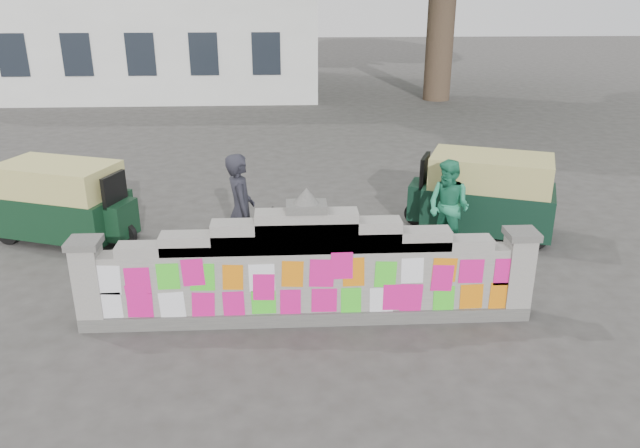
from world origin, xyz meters
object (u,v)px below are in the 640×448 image
object	(u,v)px
pedestrian	(448,207)
cyclist_rider	(242,226)
rickshaw_left	(64,201)
rickshaw_right	(485,193)
cyclist_bike	(243,248)

from	to	relation	value
pedestrian	cyclist_rider	bearing A→B (deg)	-117.16
rickshaw_left	rickshaw_right	bearing A→B (deg)	19.16
pedestrian	rickshaw_right	bearing A→B (deg)	90.89
cyclist_bike	cyclist_rider	xyz separation A→B (m)	(-0.00, 0.00, 0.38)
rickshaw_right	rickshaw_left	bearing A→B (deg)	20.91
cyclist_bike	rickshaw_left	xyz separation A→B (m)	(-3.43, 1.89, 0.21)
pedestrian	rickshaw_left	bearing A→B (deg)	-139.68
pedestrian	rickshaw_left	distance (m)	7.08
pedestrian	cyclist_bike	bearing A→B (deg)	-117.16
pedestrian	rickshaw_right	size ratio (longest dim) A/B	0.59
pedestrian	rickshaw_left	xyz separation A→B (m)	(-7.02, 0.94, -0.08)
cyclist_bike	rickshaw_right	world-z (taller)	rickshaw_right
cyclist_bike	pedestrian	world-z (taller)	pedestrian
rickshaw_left	rickshaw_right	distance (m)	7.94
rickshaw_right	cyclist_rider	bearing A→B (deg)	43.38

